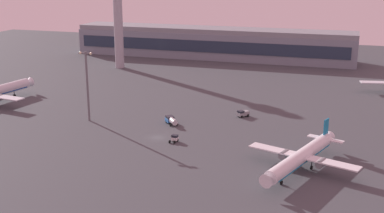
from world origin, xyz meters
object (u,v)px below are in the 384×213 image
at_px(control_tower, 118,11).
at_px(apron_light_east, 87,81).
at_px(fuel_truck, 171,120).
at_px(maintenance_van, 243,113).
at_px(airplane_mid_apron, 302,156).
at_px(pushback_tug, 175,138).

bearing_deg(control_tower, apron_light_east, -70.47).
bearing_deg(fuel_truck, maintenance_van, -3.37).
distance_m(airplane_mid_apron, maintenance_van, 46.86).
xyz_separation_m(airplane_mid_apron, maintenance_van, (-23.68, 40.37, -2.42)).
height_order(control_tower, airplane_mid_apron, control_tower).
xyz_separation_m(maintenance_van, fuel_truck, (-20.02, -15.26, 0.19)).
distance_m(airplane_mid_apron, fuel_truck, 50.45).
relative_size(pushback_tug, maintenance_van, 0.73).
bearing_deg(pushback_tug, maintenance_van, 72.43).
height_order(pushback_tug, apron_light_east, apron_light_east).
distance_m(maintenance_van, apron_light_east, 52.44).
height_order(control_tower, maintenance_van, control_tower).
bearing_deg(apron_light_east, control_tower, 109.53).
bearing_deg(airplane_mid_apron, pushback_tug, 3.46).
relative_size(pushback_tug, fuel_truck, 0.53).
distance_m(airplane_mid_apron, apron_light_east, 74.19).
relative_size(control_tower, fuel_truck, 8.04).
xyz_separation_m(control_tower, pushback_tug, (63.39, -94.56, -27.05)).
height_order(pushback_tug, fuel_truck, fuel_truck).
relative_size(airplane_mid_apron, maintenance_van, 8.08).
bearing_deg(apron_light_east, maintenance_van, 23.00).
bearing_deg(airplane_mid_apron, apron_light_east, 2.12).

